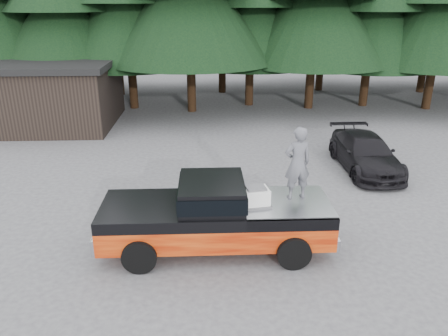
{
  "coord_description": "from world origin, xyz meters",
  "views": [
    {
      "loc": [
        -0.24,
        -10.66,
        6.13
      ],
      "look_at": [
        0.23,
        0.0,
        1.99
      ],
      "focal_mm": 35.0,
      "sensor_mm": 36.0,
      "label": 1
    }
  ],
  "objects_px": {
    "parked_car": "(365,153)",
    "utility_building": "(34,92)",
    "pickup_truck": "(216,225)",
    "air_compressor": "(256,197)",
    "man_on_bed": "(297,163)"
  },
  "relations": [
    {
      "from": "parked_car",
      "to": "utility_building",
      "type": "relative_size",
      "value": 0.54
    },
    {
      "from": "pickup_truck",
      "to": "parked_car",
      "type": "distance_m",
      "value": 8.0
    },
    {
      "from": "air_compressor",
      "to": "utility_building",
      "type": "bearing_deg",
      "value": 117.98
    },
    {
      "from": "man_on_bed",
      "to": "parked_car",
      "type": "xyz_separation_m",
      "value": [
        3.78,
        5.28,
        -1.62
      ]
    },
    {
      "from": "utility_building",
      "to": "man_on_bed",
      "type": "bearing_deg",
      "value": -48.49
    },
    {
      "from": "utility_building",
      "to": "air_compressor",
      "type": "bearing_deg",
      "value": -52.25
    },
    {
      "from": "pickup_truck",
      "to": "air_compressor",
      "type": "bearing_deg",
      "value": -12.03
    },
    {
      "from": "pickup_truck",
      "to": "air_compressor",
      "type": "height_order",
      "value": "air_compressor"
    },
    {
      "from": "pickup_truck",
      "to": "utility_building",
      "type": "bearing_deg",
      "value": 125.35
    },
    {
      "from": "pickup_truck",
      "to": "utility_building",
      "type": "relative_size",
      "value": 0.71
    },
    {
      "from": "man_on_bed",
      "to": "utility_building",
      "type": "distance_m",
      "value": 16.7
    },
    {
      "from": "air_compressor",
      "to": "utility_building",
      "type": "height_order",
      "value": "utility_building"
    },
    {
      "from": "pickup_truck",
      "to": "parked_car",
      "type": "xyz_separation_m",
      "value": [
        5.84,
        5.46,
        -0.0
      ]
    },
    {
      "from": "air_compressor",
      "to": "man_on_bed",
      "type": "xyz_separation_m",
      "value": [
        1.08,
        0.4,
        0.74
      ]
    },
    {
      "from": "air_compressor",
      "to": "man_on_bed",
      "type": "distance_m",
      "value": 1.37
    }
  ]
}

